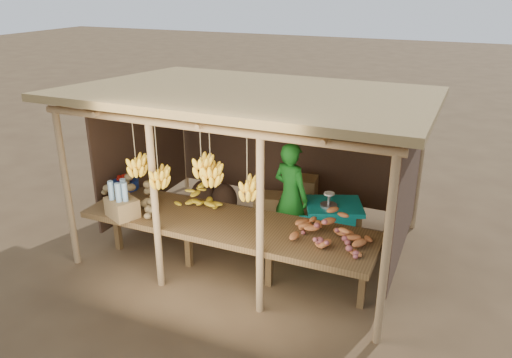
% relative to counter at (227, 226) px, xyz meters
% --- Properties ---
extents(ground, '(60.00, 60.00, 0.00)m').
position_rel_counter_xyz_m(ground, '(-0.00, 0.95, -0.74)').
color(ground, brown).
rests_on(ground, ground).
extents(stall_structure, '(4.70, 3.50, 2.43)m').
position_rel_counter_xyz_m(stall_structure, '(-0.03, 0.93, 1.17)').
color(stall_structure, '#A78256').
rests_on(stall_structure, ground).
extents(counter, '(3.90, 1.05, 0.80)m').
position_rel_counter_xyz_m(counter, '(0.00, 0.00, 0.00)').
color(counter, brown).
rests_on(counter, ground).
extents(potato_heap, '(1.18, 0.77, 0.37)m').
position_rel_counter_xyz_m(potato_heap, '(-1.55, -0.03, 0.25)').
color(potato_heap, '#967C4D').
rests_on(potato_heap, counter).
extents(sweet_potato_heap, '(0.94, 0.60, 0.35)m').
position_rel_counter_xyz_m(sweet_potato_heap, '(1.34, 0.06, 0.24)').
color(sweet_potato_heap, '#C06831').
rests_on(sweet_potato_heap, counter).
extents(onion_heap, '(0.80, 0.53, 0.35)m').
position_rel_counter_xyz_m(onion_heap, '(1.37, -0.06, 0.24)').
color(onion_heap, '#A24F4F').
rests_on(onion_heap, counter).
extents(banana_pile, '(0.57, 0.38, 0.35)m').
position_rel_counter_xyz_m(banana_pile, '(-0.59, 0.34, 0.23)').
color(banana_pile, yellow).
rests_on(banana_pile, counter).
extents(tomato_basin, '(0.40, 0.40, 0.21)m').
position_rel_counter_xyz_m(tomato_basin, '(-1.90, 0.40, 0.15)').
color(tomato_basin, navy).
rests_on(tomato_basin, counter).
extents(bottle_box, '(0.50, 0.46, 0.51)m').
position_rel_counter_xyz_m(bottle_box, '(-1.33, -0.40, 0.26)').
color(bottle_box, olive).
rests_on(bottle_box, counter).
extents(vendor, '(0.69, 0.57, 1.62)m').
position_rel_counter_xyz_m(vendor, '(0.49, 1.08, 0.07)').
color(vendor, '#1B791F').
rests_on(vendor, ground).
extents(tarp_crate, '(0.99, 0.93, 0.94)m').
position_rel_counter_xyz_m(tarp_crate, '(1.09, 1.25, -0.35)').
color(tarp_crate, brown).
rests_on(tarp_crate, ground).
extents(carton_stack, '(1.10, 0.48, 0.79)m').
position_rel_counter_xyz_m(carton_stack, '(0.21, 1.86, -0.39)').
color(carton_stack, olive).
rests_on(carton_stack, ground).
extents(burlap_sacks, '(0.85, 0.45, 0.60)m').
position_rel_counter_xyz_m(burlap_sacks, '(-1.15, 1.76, -0.48)').
color(burlap_sacks, '#483021').
rests_on(burlap_sacks, ground).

